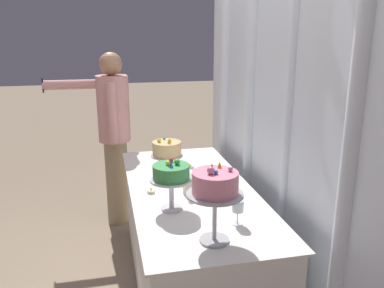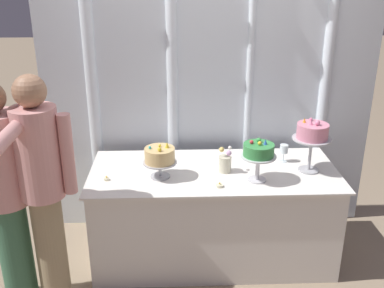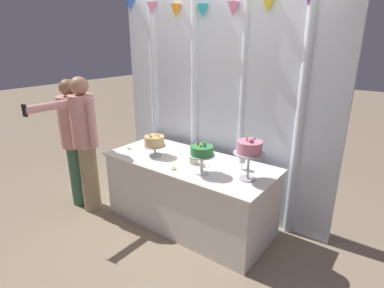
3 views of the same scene
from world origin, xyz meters
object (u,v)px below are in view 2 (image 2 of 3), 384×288
at_px(cake_table, 213,214).
at_px(tealight_far_left, 107,179).
at_px(wine_glass, 284,150).
at_px(guest_man_dark_suit, 42,184).
at_px(cake_display_center, 259,152).
at_px(flower_vase, 225,163).
at_px(tealight_near_left, 219,186).
at_px(guest_girl_blue_dress, 4,189).
at_px(cake_display_leftmost, 160,157).
at_px(cake_display_rightmost, 312,134).

bearing_deg(cake_table, tealight_far_left, -170.15).
height_order(wine_glass, guest_man_dark_suit, guest_man_dark_suit).
height_order(cake_display_center, tealight_far_left, cake_display_center).
bearing_deg(tealight_far_left, guest_man_dark_suit, -136.75).
xyz_separation_m(flower_vase, guest_man_dark_suit, (-1.23, -0.44, 0.07)).
relative_size(cake_display_center, wine_glass, 2.26).
xyz_separation_m(tealight_near_left, guest_girl_blue_dress, (-1.41, -0.20, 0.11)).
xyz_separation_m(cake_display_leftmost, tealight_far_left, (-0.39, -0.04, -0.15)).
bearing_deg(tealight_far_left, wine_glass, 11.65).
distance_m(flower_vase, tealight_far_left, 0.88).
bearing_deg(tealight_near_left, cake_display_leftmost, 157.51).
height_order(tealight_far_left, tealight_near_left, tealight_near_left).
relative_size(wine_glass, tealight_far_left, 3.49).
bearing_deg(guest_girl_blue_dress, tealight_far_left, 29.07).
relative_size(tealight_far_left, guest_girl_blue_dress, 0.03).
height_order(flower_vase, tealight_near_left, flower_vase).
xyz_separation_m(cake_table, wine_glass, (0.56, 0.14, 0.48)).
bearing_deg(cake_table, guest_girl_blue_dress, -161.29).
bearing_deg(cake_display_rightmost, cake_table, 177.23).
distance_m(tealight_far_left, guest_girl_blue_dress, 0.69).
height_order(cake_table, cake_display_rightmost, cake_display_rightmost).
distance_m(tealight_near_left, guest_man_dark_suit, 1.19).
height_order(cake_display_center, flower_vase, cake_display_center).
xyz_separation_m(flower_vase, tealight_far_left, (-0.87, -0.11, -0.06)).
height_order(cake_display_leftmost, guest_girl_blue_dress, guest_girl_blue_dress).
bearing_deg(tealight_far_left, cake_display_leftmost, 5.28).
height_order(cake_table, flower_vase, flower_vase).
relative_size(wine_glass, guest_man_dark_suit, 0.09).
relative_size(cake_display_center, guest_girl_blue_dress, 0.20).
bearing_deg(cake_display_leftmost, wine_glass, 14.13).
relative_size(cake_table, guest_man_dark_suit, 1.16).
height_order(tealight_far_left, guest_man_dark_suit, guest_man_dark_suit).
relative_size(cake_table, cake_display_center, 5.82).
bearing_deg(guest_man_dark_suit, flower_vase, 19.93).
height_order(flower_vase, tealight_far_left, flower_vase).
height_order(cake_display_rightmost, tealight_far_left, cake_display_rightmost).
distance_m(cake_table, guest_man_dark_suit, 1.34).
distance_m(cake_display_center, guest_girl_blue_dress, 1.71).
bearing_deg(flower_vase, cake_table, 161.72).
relative_size(cake_display_center, tealight_far_left, 7.88).
relative_size(flower_vase, tealight_far_left, 5.00).
xyz_separation_m(cake_display_center, tealight_far_left, (-1.09, 0.05, -0.21)).
bearing_deg(tealight_near_left, cake_table, 93.34).
relative_size(cake_display_leftmost, tealight_near_left, 5.23).
xyz_separation_m(guest_girl_blue_dress, guest_man_dark_suit, (0.25, -0.00, 0.03)).
bearing_deg(guest_man_dark_suit, tealight_far_left, 43.25).
relative_size(cake_display_leftmost, guest_girl_blue_dress, 0.17).
bearing_deg(cake_display_center, cake_display_rightmost, 19.61).
xyz_separation_m(cake_display_rightmost, tealight_near_left, (-0.70, -0.24, -0.29)).
xyz_separation_m(cake_display_center, guest_girl_blue_dress, (-1.69, -0.29, -0.11)).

